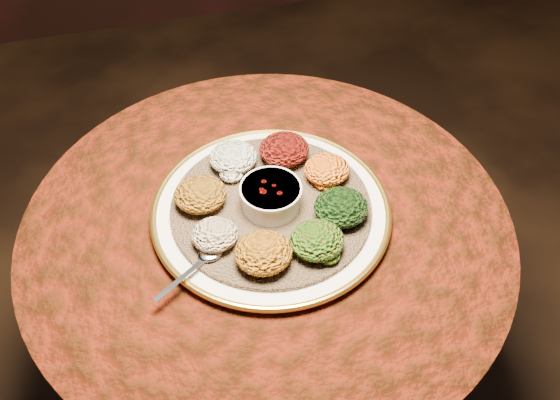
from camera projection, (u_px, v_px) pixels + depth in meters
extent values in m
plane|color=black|center=(271.00, 390.00, 1.76)|extent=(4.00, 4.00, 0.00)
cylinder|color=black|center=(271.00, 387.00, 1.74)|extent=(0.44, 0.44, 0.04)
cylinder|color=black|center=(269.00, 327.00, 1.51)|extent=(0.12, 0.12, 0.68)
cylinder|color=black|center=(267.00, 232.00, 1.24)|extent=(0.80, 0.80, 0.04)
cylinder|color=#441005|center=(268.00, 275.00, 1.35)|extent=(0.93, 0.93, 0.34)
cylinder|color=#441005|center=(267.00, 224.00, 1.22)|extent=(0.96, 0.96, 0.01)
cylinder|color=white|center=(271.00, 212.00, 1.22)|extent=(0.51, 0.51, 0.02)
torus|color=gold|center=(271.00, 210.00, 1.22)|extent=(0.47, 0.47, 0.01)
cylinder|color=olive|center=(271.00, 207.00, 1.21)|extent=(0.45, 0.45, 0.01)
cylinder|color=silver|center=(271.00, 197.00, 1.19)|extent=(0.11, 0.11, 0.05)
cylinder|color=silver|center=(271.00, 189.00, 1.17)|extent=(0.12, 0.12, 0.01)
cylinder|color=#5C0F04|center=(271.00, 191.00, 1.18)|extent=(0.09, 0.09, 0.01)
ellipsoid|color=silver|center=(210.00, 255.00, 1.12)|extent=(0.04, 0.03, 0.01)
cube|color=silver|center=(181.00, 279.00, 1.08)|extent=(0.11, 0.08, 0.00)
ellipsoid|color=white|center=(233.00, 157.00, 1.26)|extent=(0.10, 0.09, 0.05)
ellipsoid|color=black|center=(284.00, 149.00, 1.28)|extent=(0.10, 0.10, 0.05)
ellipsoid|color=#A8740E|center=(327.00, 169.00, 1.24)|extent=(0.09, 0.09, 0.04)
ellipsoid|color=black|center=(341.00, 207.00, 1.17)|extent=(0.10, 0.10, 0.05)
ellipsoid|color=#B0260B|center=(317.00, 240.00, 1.12)|extent=(0.10, 0.09, 0.05)
ellipsoid|color=#AA610F|center=(264.00, 253.00, 1.10)|extent=(0.10, 0.10, 0.05)
ellipsoid|color=maroon|center=(215.00, 235.00, 1.13)|extent=(0.09, 0.08, 0.04)
ellipsoid|color=#955011|center=(201.00, 194.00, 1.19)|extent=(0.10, 0.10, 0.05)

